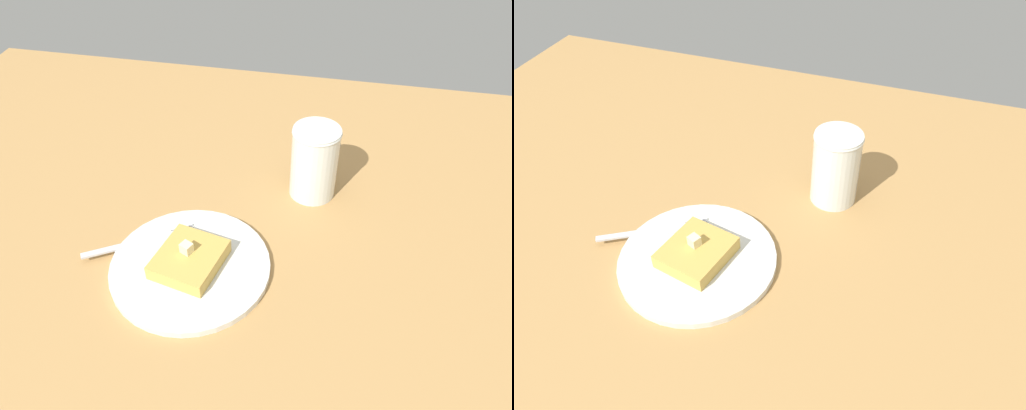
{
  "view_description": "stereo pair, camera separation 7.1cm",
  "coord_description": "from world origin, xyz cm",
  "views": [
    {
      "loc": [
        16.29,
        -35.58,
        54.25
      ],
      "look_at": [
        5.76,
        16.41,
        6.34
      ],
      "focal_mm": 35.0,
      "sensor_mm": 36.0,
      "label": 1
    },
    {
      "loc": [
        23.17,
        -33.7,
        54.25
      ],
      "look_at": [
        5.76,
        16.41,
        6.34
      ],
      "focal_mm": 35.0,
      "sensor_mm": 36.0,
      "label": 2
    }
  ],
  "objects": [
    {
      "name": "table_surface",
      "position": [
        0.0,
        0.0,
        0.92
      ],
      "size": [
        129.88,
        129.88,
        1.84
      ],
      "primitive_type": "cube",
      "color": "#B2844C",
      "rests_on": "ground"
    },
    {
      "name": "plate",
      "position": [
        -1.39,
        6.58,
        2.41
      ],
      "size": [
        21.84,
        21.84,
        1.04
      ],
      "color": "silver",
      "rests_on": "table_surface"
    },
    {
      "name": "toast_slice_center",
      "position": [
        -1.39,
        6.58,
        3.95
      ],
      "size": [
        9.85,
        10.57,
        2.14
      ],
      "primitive_type": "cube",
      "rotation": [
        0.0,
        0.0,
        -0.21
      ],
      "color": "gold",
      "rests_on": "plate"
    },
    {
      "name": "butter_pat_primary",
      "position": [
        -1.71,
        6.87,
        5.76
      ],
      "size": [
        1.89,
        1.82,
        1.47
      ],
      "primitive_type": "cube",
      "rotation": [
        0.0,
        0.0,
        2.71
      ],
      "color": "#F4E6B0",
      "rests_on": "toast_slice_center"
    },
    {
      "name": "fork",
      "position": [
        -8.76,
        9.5,
        3.06
      ],
      "size": [
        14.42,
        9.53,
        0.36
      ],
      "color": "silver",
      "rests_on": "plate"
    },
    {
      "name": "syrup_jar",
      "position": [
        12.92,
        26.24,
        7.29
      ],
      "size": [
        7.44,
        7.44,
        11.89
      ],
      "color": "#592A0F",
      "rests_on": "table_surface"
    }
  ]
}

